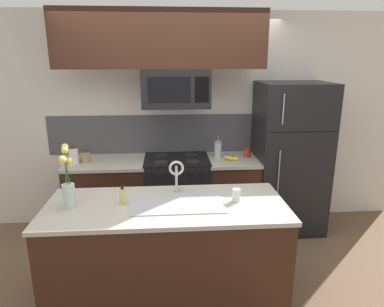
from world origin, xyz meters
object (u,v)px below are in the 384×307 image
Objects in this scene: coffee_tin at (247,153)px; storage_jar_tall at (74,155)px; stove_range at (177,195)px; banana_bunch at (232,158)px; dish_soap_bottle at (123,196)px; refrigerator at (289,158)px; drinking_glass at (236,195)px; microwave at (176,88)px; sink_faucet at (176,172)px; french_press at (218,149)px; flower_vase at (68,187)px; storage_jar_medium at (86,156)px.

storage_jar_tall is at bearing -177.48° from coffee_tin.
banana_bunch is at bearing -5.41° from stove_range.
storage_jar_tall is 1.19× the size of dish_soap_bottle.
refrigerator is 1.55m from drinking_glass.
microwave is at bearing 0.88° from storage_jar_tall.
dish_soap_bottle is (-1.84, -1.25, 0.08)m from refrigerator.
refrigerator reaches higher than drinking_glass.
sink_faucet reaches higher than drinking_glass.
sink_faucet is 2.85× the size of drinking_glass.
banana_bunch is 1.62m from dish_soap_bottle.
dish_soap_bottle is at bearing -136.18° from coffee_tin.
flower_vase reaches higher than french_press.
flower_vase is at bearing -150.35° from refrigerator.
storage_jar_medium is (0.13, 0.02, -0.03)m from storage_jar_tall.
microwave reaches higher than stove_range.
storage_jar_tall is 2.02m from drinking_glass.
microwave is 1.04m from banana_bunch.
coffee_tin is 0.67× the size of dish_soap_bottle.
dish_soap_bottle is (-1.13, -1.16, 0.05)m from banana_bunch.
refrigerator is 10.90× the size of dish_soap_bottle.
storage_jar_medium is 1.54m from french_press.
microwave is 2.43× the size of sink_faucet.
refrigerator is at bearing 0.84° from stove_range.
coffee_tin is (0.20, 0.11, 0.03)m from banana_bunch.
stove_range is 3.04× the size of sink_faucet.
stove_range is 4.91× the size of banana_bunch.
microwave reaches higher than banana_bunch.
coffee_tin reaches higher than banana_bunch.
stove_range is 1.28m from microwave.
drinking_glass is at bearing -36.36° from storage_jar_tall.
stove_range is 1.84× the size of flower_vase.
french_press is 1.30m from drinking_glass.
sink_faucet is 0.89m from flower_vase.
flower_vase is (-0.89, -1.24, -0.65)m from microwave.
coffee_tin is at bearing 28.85° from banana_bunch.
sink_faucet reaches higher than storage_jar_medium.
sink_faucet is at bearing 157.59° from drinking_glass.
storage_jar_medium is 1.28× the size of coffee_tin.
coffee_tin is 0.22× the size of flower_vase.
storage_jar_medium is at bearing 134.92° from sink_faucet.
storage_jar_tall is (-1.17, -0.04, 0.55)m from stove_range.
coffee_tin is 1.35m from drinking_glass.
refrigerator reaches higher than banana_bunch.
coffee_tin is (-0.51, 0.03, 0.07)m from refrigerator.
storage_jar_tall reaches higher than drinking_glass.
drinking_glass is (-0.39, -1.29, -0.00)m from coffee_tin.
french_press is 1.61m from dish_soap_bottle.
stove_range is 1.41m from dish_soap_bottle.
refrigerator is at bearing 37.16° from sink_faucet.
stove_range is 1.41m from drinking_glass.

